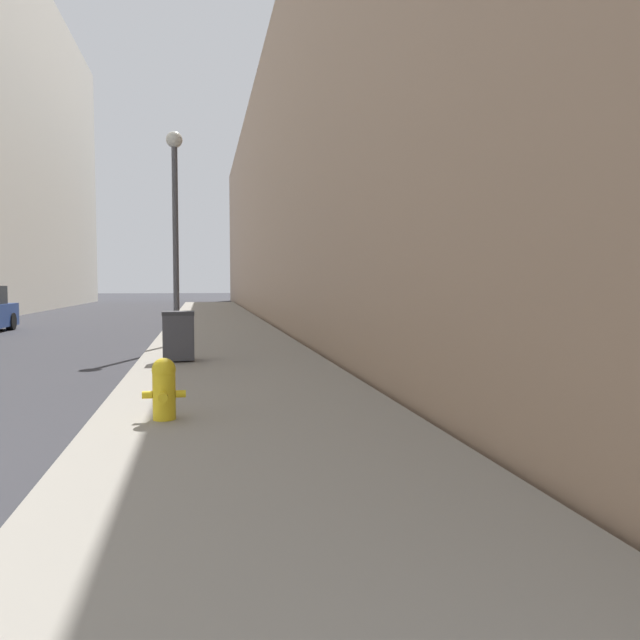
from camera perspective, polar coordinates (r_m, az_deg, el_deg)
The scene contains 5 objects.
sidewalk_right at distance 23.35m, azimuth -9.15°, elevation -0.78°, with size 3.97×60.00×0.12m.
building_right_stone at distance 32.74m, azimuth 4.88°, elevation 10.83°, with size 12.00×60.00×11.95m.
fire_hydrant at distance 7.75m, azimuth -14.08°, elevation -5.98°, with size 0.51×0.40×0.75m.
trash_bin at distance 13.36m, azimuth -12.79°, elevation -1.39°, with size 0.65×0.60×1.05m.
lamppost at distance 17.10m, azimuth -13.09°, elevation 9.10°, with size 0.43×0.43×5.60m.
Camera 1 is at (5.22, -5.28, 1.77)m, focal length 35.00 mm.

